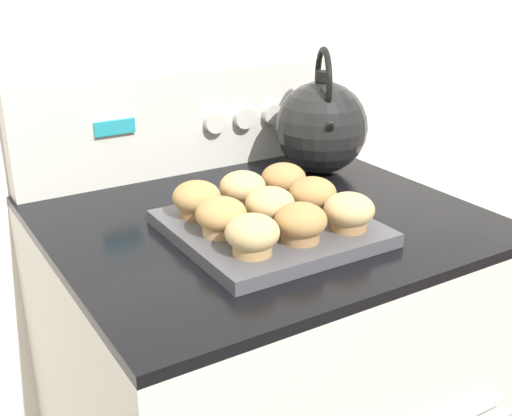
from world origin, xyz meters
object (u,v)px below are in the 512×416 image
at_px(muffin_r1_c2, 313,195).
at_px(muffin_r2_c2, 284,180).
at_px(muffin_r0_c1, 301,223).
at_px(muffin_r0_c2, 349,212).
at_px(muffin_r0_c0, 252,235).
at_px(muffin_r2_c0, 197,199).
at_px(muffin_r1_c1, 270,206).
at_px(muffin_r2_c1, 243,189).
at_px(muffin_pan, 270,228).
at_px(muffin_r1_c0, 221,217).
at_px(tea_kettle, 322,126).

bearing_deg(muffin_r1_c2, muffin_r2_c2, 88.90).
height_order(muffin_r0_c1, muffin_r0_c2, same).
distance_m(muffin_r0_c1, muffin_r2_c2, 0.20).
bearing_deg(muffin_r0_c0, muffin_r2_c0, 90.93).
distance_m(muffin_r0_c0, muffin_r1_c1, 0.12).
bearing_deg(muffin_r0_c2, muffin_r0_c1, 177.68).
distance_m(muffin_r2_c0, muffin_r2_c2, 0.18).
relative_size(muffin_r0_c2, muffin_r2_c1, 1.00).
height_order(muffin_pan, muffin_r2_c1, muffin_r2_c1).
bearing_deg(muffin_r2_c0, muffin_r1_c0, -91.27).
relative_size(muffin_r0_c0, muffin_r2_c1, 1.00).
relative_size(muffin_r1_c0, tea_kettle, 0.31).
xyz_separation_m(muffin_r0_c0, muffin_r1_c0, (-0.00, 0.08, 0.00)).
height_order(muffin_r1_c2, muffin_r2_c0, same).
bearing_deg(muffin_r2_c2, muffin_r1_c2, -91.10).
relative_size(muffin_r1_c2, tea_kettle, 0.31).
bearing_deg(muffin_r0_c0, muffin_r0_c1, 0.28).
height_order(muffin_r0_c2, muffin_r2_c0, same).
xyz_separation_m(muffin_pan, muffin_r1_c0, (-0.09, -0.00, 0.04)).
height_order(muffin_r0_c0, tea_kettle, tea_kettle).
relative_size(muffin_r0_c1, muffin_r1_c1, 1.00).
relative_size(muffin_pan, muffin_r0_c2, 3.79).
height_order(muffin_pan, muffin_r1_c0, muffin_r1_c0).
bearing_deg(muffin_r0_c1, muffin_r2_c1, 89.24).
xyz_separation_m(muffin_r1_c1, muffin_r2_c1, (0.00, 0.09, 0.00)).
distance_m(muffin_r2_c1, tea_kettle, 0.30).
distance_m(muffin_pan, muffin_r1_c0, 0.10).
bearing_deg(muffin_r2_c2, muffin_r2_c1, -179.67).
distance_m(muffin_r2_c0, tea_kettle, 0.38).
bearing_deg(muffin_r1_c1, muffin_r0_c2, -43.47).
bearing_deg(muffin_r2_c1, muffin_pan, -91.55).
height_order(muffin_pan, muffin_r2_c2, muffin_r2_c2).
height_order(muffin_r1_c1, muffin_r2_c2, same).
bearing_deg(muffin_r0_c2, muffin_pan, 135.19).
xyz_separation_m(muffin_r2_c0, muffin_r2_c2, (0.18, 0.01, 0.00)).
bearing_deg(muffin_r2_c1, muffin_r2_c0, -177.12).
bearing_deg(muffin_r2_c0, muffin_pan, -44.13).
xyz_separation_m(muffin_r1_c0, muffin_r2_c2, (0.18, 0.09, 0.00)).
relative_size(muffin_r0_c1, muffin_r1_c2, 1.00).
relative_size(muffin_r0_c0, tea_kettle, 0.31).
distance_m(muffin_r0_c1, muffin_r0_c2, 0.09).
relative_size(muffin_r0_c0, muffin_r1_c2, 1.00).
distance_m(muffin_r0_c0, muffin_r0_c1, 0.09).
xyz_separation_m(muffin_r0_c1, muffin_r2_c0, (-0.09, 0.17, 0.00)).
distance_m(muffin_pan, muffin_r1_c1, 0.04).
bearing_deg(muffin_r1_c0, muffin_r2_c2, 27.47).
bearing_deg(muffin_r1_c2, muffin_r2_c0, 154.03).
distance_m(muffin_pan, muffin_r2_c0, 0.13).
xyz_separation_m(muffin_r0_c1, muffin_r1_c2, (0.09, 0.09, 0.00)).
height_order(muffin_r0_c0, muffin_r2_c2, same).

